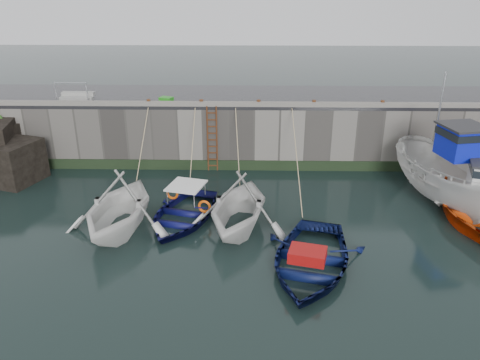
{
  "coord_description": "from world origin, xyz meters",
  "views": [
    {
      "loc": [
        -0.21,
        -11.44,
        8.49
      ],
      "look_at": [
        -0.58,
        5.85,
        1.2
      ],
      "focal_mm": 35.0,
      "sensor_mm": 36.0,
      "label": 1
    }
  ],
  "objects_px": {
    "boat_near_navy": "(310,267)",
    "boat_near_blue": "(183,219)",
    "boat_near_white": "(121,229)",
    "bollard_d": "(314,103)",
    "boat_near_blacktrim": "(239,227)",
    "bollard_e": "(382,103)",
    "fish_crate": "(166,100)",
    "bollard_a": "(149,102)",
    "ladder": "(212,139)",
    "boat_far_white": "(446,178)",
    "bollard_c": "(259,103)",
    "bollard_b": "(201,102)"
  },
  "relations": [
    {
      "from": "boat_near_navy",
      "to": "boat_near_blue",
      "type": "bearing_deg",
      "value": 159.53
    },
    {
      "from": "boat_near_white",
      "to": "bollard_d",
      "type": "xyz_separation_m",
      "value": [
        7.8,
        6.4,
        3.3
      ]
    },
    {
      "from": "boat_near_blacktrim",
      "to": "bollard_d",
      "type": "relative_size",
      "value": 16.57
    },
    {
      "from": "boat_near_navy",
      "to": "bollard_e",
      "type": "bearing_deg",
      "value": 79.05
    },
    {
      "from": "boat_near_blacktrim",
      "to": "boat_near_navy",
      "type": "bearing_deg",
      "value": -35.95
    },
    {
      "from": "boat_near_blacktrim",
      "to": "fish_crate",
      "type": "bearing_deg",
      "value": 130.42
    },
    {
      "from": "boat_near_blue",
      "to": "bollard_d",
      "type": "height_order",
      "value": "bollard_d"
    },
    {
      "from": "fish_crate",
      "to": "bollard_a",
      "type": "relative_size",
      "value": 2.11
    },
    {
      "from": "boat_near_white",
      "to": "boat_near_navy",
      "type": "bearing_deg",
      "value": -12.77
    },
    {
      "from": "ladder",
      "to": "boat_far_white",
      "type": "relative_size",
      "value": 0.46
    },
    {
      "from": "ladder",
      "to": "bollard_c",
      "type": "bearing_deg",
      "value": 8.67
    },
    {
      "from": "boat_near_navy",
      "to": "bollard_d",
      "type": "bearing_deg",
      "value": 98.15
    },
    {
      "from": "bollard_d",
      "to": "bollard_a",
      "type": "bearing_deg",
      "value": 180.0
    },
    {
      "from": "ladder",
      "to": "bollard_d",
      "type": "xyz_separation_m",
      "value": [
        4.8,
        0.34,
        1.71
      ]
    },
    {
      "from": "boat_far_white",
      "to": "bollard_d",
      "type": "bearing_deg",
      "value": 133.41
    },
    {
      "from": "bollard_a",
      "to": "bollard_c",
      "type": "relative_size",
      "value": 1.0
    },
    {
      "from": "boat_near_blacktrim",
      "to": "bollard_a",
      "type": "bearing_deg",
      "value": 137.32
    },
    {
      "from": "boat_near_blue",
      "to": "bollard_c",
      "type": "relative_size",
      "value": 16.02
    },
    {
      "from": "boat_near_navy",
      "to": "bollard_b",
      "type": "distance_m",
      "value": 10.28
    },
    {
      "from": "boat_near_blue",
      "to": "boat_near_blacktrim",
      "type": "distance_m",
      "value": 2.29
    },
    {
      "from": "bollard_e",
      "to": "boat_near_blacktrim",
      "type": "bearing_deg",
      "value": -137.03
    },
    {
      "from": "ladder",
      "to": "boat_far_white",
      "type": "height_order",
      "value": "boat_far_white"
    },
    {
      "from": "boat_near_blacktrim",
      "to": "fish_crate",
      "type": "xyz_separation_m",
      "value": [
        -3.65,
        6.67,
        3.3
      ]
    },
    {
      "from": "ladder",
      "to": "boat_near_navy",
      "type": "bearing_deg",
      "value": -65.83
    },
    {
      "from": "boat_near_white",
      "to": "bollard_d",
      "type": "height_order",
      "value": "bollard_d"
    },
    {
      "from": "bollard_a",
      "to": "bollard_c",
      "type": "bearing_deg",
      "value": 0.0
    },
    {
      "from": "boat_near_white",
      "to": "boat_near_blacktrim",
      "type": "bearing_deg",
      "value": 9.67
    },
    {
      "from": "boat_near_blue",
      "to": "bollard_c",
      "type": "bearing_deg",
      "value": 76.31
    },
    {
      "from": "boat_near_navy",
      "to": "fish_crate",
      "type": "xyz_separation_m",
      "value": [
        -6.03,
        9.27,
        3.3
      ]
    },
    {
      "from": "fish_crate",
      "to": "bollard_e",
      "type": "relative_size",
      "value": 2.11
    },
    {
      "from": "boat_near_white",
      "to": "bollard_a",
      "type": "height_order",
      "value": "bollard_a"
    },
    {
      "from": "ladder",
      "to": "boat_near_navy",
      "type": "relative_size",
      "value": 0.63
    },
    {
      "from": "fish_crate",
      "to": "bollard_e",
      "type": "bearing_deg",
      "value": 18.26
    },
    {
      "from": "bollard_e",
      "to": "boat_far_white",
      "type": "bearing_deg",
      "value": -62.34
    },
    {
      "from": "bollard_b",
      "to": "bollard_c",
      "type": "height_order",
      "value": "same"
    },
    {
      "from": "boat_near_white",
      "to": "boat_near_blue",
      "type": "height_order",
      "value": "boat_near_white"
    },
    {
      "from": "fish_crate",
      "to": "bollard_b",
      "type": "distance_m",
      "value": 1.83
    },
    {
      "from": "boat_near_blue",
      "to": "fish_crate",
      "type": "distance_m",
      "value": 7.03
    },
    {
      "from": "boat_near_blue",
      "to": "boat_far_white",
      "type": "distance_m",
      "value": 10.93
    },
    {
      "from": "fish_crate",
      "to": "bollard_c",
      "type": "xyz_separation_m",
      "value": [
        4.45,
        -0.52,
        0.0
      ]
    },
    {
      "from": "fish_crate",
      "to": "bollard_d",
      "type": "distance_m",
      "value": 7.07
    },
    {
      "from": "bollard_d",
      "to": "bollard_c",
      "type": "bearing_deg",
      "value": 180.0
    },
    {
      "from": "boat_near_blue",
      "to": "bollard_e",
      "type": "distance_m",
      "value": 10.89
    },
    {
      "from": "ladder",
      "to": "boat_near_white",
      "type": "bearing_deg",
      "value": -116.29
    },
    {
      "from": "boat_near_white",
      "to": "boat_near_blue",
      "type": "distance_m",
      "value": 2.37
    },
    {
      "from": "fish_crate",
      "to": "bollard_a",
      "type": "bearing_deg",
      "value": -123.98
    },
    {
      "from": "fish_crate",
      "to": "bollard_b",
      "type": "height_order",
      "value": "bollard_b"
    },
    {
      "from": "bollard_e",
      "to": "bollard_d",
      "type": "bearing_deg",
      "value": 180.0
    },
    {
      "from": "ladder",
      "to": "boat_near_blacktrim",
      "type": "bearing_deg",
      "value": -76.42
    },
    {
      "from": "boat_near_blacktrim",
      "to": "fish_crate",
      "type": "distance_m",
      "value": 8.29
    }
  ]
}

